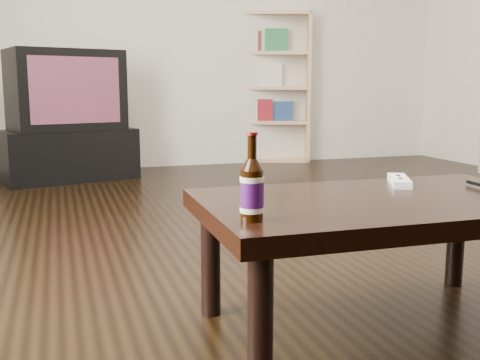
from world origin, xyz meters
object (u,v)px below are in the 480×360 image
object	(u,v)px
tv_stand	(69,155)
coffee_table	(381,215)
bookshelf	(269,85)
tv	(66,90)
remote	(399,181)
beer_bottle	(252,190)

from	to	relation	value
tv_stand	coffee_table	bearing A→B (deg)	-91.07
bookshelf	tv_stand	bearing A→B (deg)	-142.29
tv	coffee_table	bearing A→B (deg)	-91.07
tv	remote	xyz separation A→B (m)	(0.99, -2.94, -0.28)
tv	coffee_table	size ratio (longest dim) A/B	0.85
tv_stand	bookshelf	world-z (taller)	bookshelf
tv_stand	beer_bottle	xyz separation A→B (m)	(0.36, -3.27, 0.27)
tv_stand	bookshelf	xyz separation A→B (m)	(1.89, 0.63, 0.54)
remote	tv_stand	bearing A→B (deg)	135.49
beer_bottle	tv	bearing A→B (deg)	96.25
bookshelf	tv	bearing A→B (deg)	-142.25
bookshelf	beer_bottle	bearing A→B (deg)	-92.11
bookshelf	beer_bottle	distance (m)	4.20
tv	remote	world-z (taller)	tv
beer_bottle	remote	world-z (taller)	beer_bottle
beer_bottle	bookshelf	bearing A→B (deg)	68.49
tv_stand	bookshelf	size ratio (longest dim) A/B	0.70
bookshelf	beer_bottle	size ratio (longest dim) A/B	6.61
tv	beer_bottle	distance (m)	3.30
beer_bottle	coffee_table	bearing A→B (deg)	18.28
tv	remote	distance (m)	3.11
bookshelf	coffee_table	distance (m)	3.92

